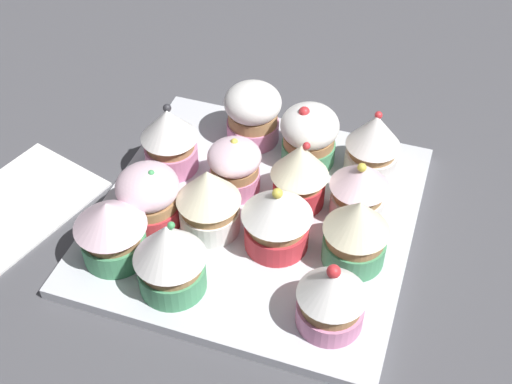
{
  "coord_description": "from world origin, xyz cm",
  "views": [
    {
      "loc": [
        15.3,
        -45.22,
        51.04
      ],
      "look_at": [
        0.0,
        0.0,
        4.2
      ],
      "focal_mm": 47.67,
      "sensor_mm": 36.0,
      "label": 1
    }
  ],
  "objects_px": {
    "cupcake_6": "(356,231)",
    "cupcake_11": "(253,113)",
    "cupcake_8": "(235,166)",
    "cupcake_3": "(149,196)",
    "cupcake_9": "(300,173)",
    "baking_tray": "(256,217)",
    "cupcake_5": "(277,217)",
    "cupcake_12": "(309,135)",
    "cupcake_13": "(373,144)",
    "napkin": "(18,204)",
    "cupcake_4": "(209,200)",
    "cupcake_0": "(111,229)",
    "cupcake_2": "(332,296)",
    "cupcake_10": "(359,188)",
    "cupcake_7": "(170,138)",
    "cupcake_1": "(170,256)"
  },
  "relations": [
    {
      "from": "cupcake_1",
      "to": "cupcake_5",
      "type": "distance_m",
      "value": 0.11
    },
    {
      "from": "cupcake_2",
      "to": "cupcake_8",
      "type": "relative_size",
      "value": 1.16
    },
    {
      "from": "cupcake_1",
      "to": "cupcake_6",
      "type": "xyz_separation_m",
      "value": [
        0.15,
        0.08,
        -0.0
      ]
    },
    {
      "from": "cupcake_3",
      "to": "cupcake_4",
      "type": "bearing_deg",
      "value": 8.42
    },
    {
      "from": "cupcake_8",
      "to": "cupcake_6",
      "type": "bearing_deg",
      "value": -21.65
    },
    {
      "from": "cupcake_9",
      "to": "cupcake_7",
      "type": "bearing_deg",
      "value": 176.92
    },
    {
      "from": "cupcake_1",
      "to": "cupcake_9",
      "type": "height_order",
      "value": "cupcake_1"
    },
    {
      "from": "cupcake_10",
      "to": "cupcake_7",
      "type": "bearing_deg",
      "value": 178.52
    },
    {
      "from": "cupcake_12",
      "to": "cupcake_2",
      "type": "bearing_deg",
      "value": -69.36
    },
    {
      "from": "baking_tray",
      "to": "cupcake_11",
      "type": "height_order",
      "value": "cupcake_11"
    },
    {
      "from": "cupcake_5",
      "to": "cupcake_11",
      "type": "relative_size",
      "value": 1.06
    },
    {
      "from": "cupcake_8",
      "to": "cupcake_12",
      "type": "relative_size",
      "value": 0.85
    },
    {
      "from": "cupcake_5",
      "to": "cupcake_11",
      "type": "distance_m",
      "value": 0.16
    },
    {
      "from": "cupcake_5",
      "to": "cupcake_7",
      "type": "bearing_deg",
      "value": 153.32
    },
    {
      "from": "cupcake_2",
      "to": "napkin",
      "type": "distance_m",
      "value": 0.35
    },
    {
      "from": "cupcake_5",
      "to": "cupcake_8",
      "type": "distance_m",
      "value": 0.09
    },
    {
      "from": "cupcake_12",
      "to": "baking_tray",
      "type": "bearing_deg",
      "value": -106.15
    },
    {
      "from": "cupcake_3",
      "to": "napkin",
      "type": "height_order",
      "value": "cupcake_3"
    },
    {
      "from": "cupcake_12",
      "to": "cupcake_3",
      "type": "bearing_deg",
      "value": -132.2
    },
    {
      "from": "cupcake_1",
      "to": "cupcake_8",
      "type": "bearing_deg",
      "value": 85.98
    },
    {
      "from": "cupcake_9",
      "to": "cupcake_8",
      "type": "bearing_deg",
      "value": -177.72
    },
    {
      "from": "cupcake_12",
      "to": "napkin",
      "type": "height_order",
      "value": "cupcake_12"
    },
    {
      "from": "cupcake_9",
      "to": "baking_tray",
      "type": "bearing_deg",
      "value": -139.69
    },
    {
      "from": "cupcake_13",
      "to": "cupcake_3",
      "type": "bearing_deg",
      "value": -143.95
    },
    {
      "from": "baking_tray",
      "to": "cupcake_11",
      "type": "xyz_separation_m",
      "value": [
        -0.04,
        0.11,
        0.04
      ]
    },
    {
      "from": "baking_tray",
      "to": "napkin",
      "type": "bearing_deg",
      "value": -166.25
    },
    {
      "from": "cupcake_11",
      "to": "cupcake_8",
      "type": "bearing_deg",
      "value": -83.97
    },
    {
      "from": "cupcake_8",
      "to": "cupcake_3",
      "type": "bearing_deg",
      "value": -132.82
    },
    {
      "from": "cupcake_4",
      "to": "cupcake_11",
      "type": "bearing_deg",
      "value": 91.75
    },
    {
      "from": "cupcake_3",
      "to": "cupcake_7",
      "type": "xyz_separation_m",
      "value": [
        -0.01,
        0.08,
        0.01
      ]
    },
    {
      "from": "cupcake_6",
      "to": "cupcake_11",
      "type": "xyz_separation_m",
      "value": [
        -0.15,
        0.14,
        -0.0
      ]
    },
    {
      "from": "cupcake_5",
      "to": "cupcake_8",
      "type": "xyz_separation_m",
      "value": [
        -0.06,
        0.06,
        -0.01
      ]
    },
    {
      "from": "cupcake_2",
      "to": "cupcake_7",
      "type": "xyz_separation_m",
      "value": [
        -0.21,
        0.14,
        0.0
      ]
    },
    {
      "from": "cupcake_2",
      "to": "cupcake_10",
      "type": "relative_size",
      "value": 1.04
    },
    {
      "from": "cupcake_2",
      "to": "cupcake_10",
      "type": "height_order",
      "value": "cupcake_2"
    },
    {
      "from": "cupcake_8",
      "to": "cupcake_12",
      "type": "bearing_deg",
      "value": 48.45
    },
    {
      "from": "cupcake_0",
      "to": "cupcake_1",
      "type": "xyz_separation_m",
      "value": [
        0.07,
        -0.02,
        0.0
      ]
    },
    {
      "from": "cupcake_0",
      "to": "cupcake_4",
      "type": "bearing_deg",
      "value": 41.2
    },
    {
      "from": "baking_tray",
      "to": "cupcake_6",
      "type": "distance_m",
      "value": 0.12
    },
    {
      "from": "napkin",
      "to": "cupcake_7",
      "type": "bearing_deg",
      "value": 35.9
    },
    {
      "from": "cupcake_1",
      "to": "cupcake_5",
      "type": "height_order",
      "value": "cupcake_1"
    },
    {
      "from": "cupcake_4",
      "to": "cupcake_8",
      "type": "height_order",
      "value": "cupcake_4"
    },
    {
      "from": "cupcake_7",
      "to": "cupcake_6",
      "type": "bearing_deg",
      "value": -16.94
    },
    {
      "from": "cupcake_6",
      "to": "cupcake_11",
      "type": "distance_m",
      "value": 0.2
    },
    {
      "from": "cupcake_6",
      "to": "cupcake_7",
      "type": "height_order",
      "value": "cupcake_7"
    },
    {
      "from": "cupcake_5",
      "to": "cupcake_9",
      "type": "distance_m",
      "value": 0.06
    },
    {
      "from": "cupcake_9",
      "to": "cupcake_10",
      "type": "bearing_deg",
      "value": 2.38
    },
    {
      "from": "cupcake_0",
      "to": "cupcake_2",
      "type": "height_order",
      "value": "cupcake_2"
    },
    {
      "from": "cupcake_0",
      "to": "cupcake_4",
      "type": "xyz_separation_m",
      "value": [
        0.07,
        0.06,
        0.0
      ]
    },
    {
      "from": "cupcake_4",
      "to": "cupcake_9",
      "type": "distance_m",
      "value": 0.1
    }
  ]
}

